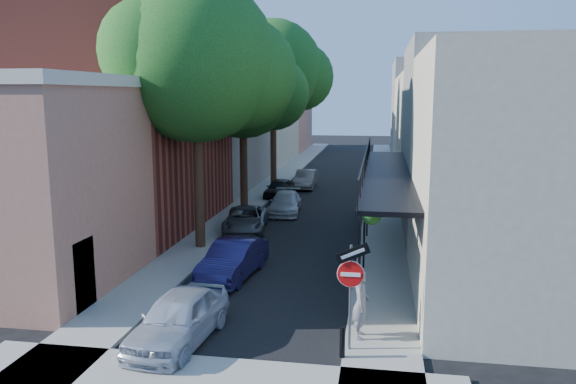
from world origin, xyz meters
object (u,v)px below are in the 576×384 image
at_px(oak_far, 280,71).
at_px(parked_car_d, 285,203).
at_px(oak_near, 208,64).
at_px(parked_car_f, 306,179).
at_px(parked_car_b, 233,259).
at_px(parked_car_c, 246,220).
at_px(parked_car_a, 179,318).
at_px(sign_post, 351,278).
at_px(bollard, 342,342).
at_px(parked_car_e, 279,188).
at_px(pedestrian, 361,304).
at_px(oak_mid, 250,87).

relative_size(oak_far, parked_car_d, 2.88).
distance_m(oak_near, parked_car_f, 18.10).
bearing_deg(parked_car_b, parked_car_c, 106.19).
bearing_deg(parked_car_a, sign_post, 6.09).
xyz_separation_m(bollard, oak_far, (-6.35, 26.77, 7.74)).
bearing_deg(sign_post, parked_car_b, 129.74).
height_order(parked_car_a, parked_car_e, parked_car_a).
bearing_deg(oak_far, sign_post, -76.09).
height_order(oak_near, oak_far, oak_far).
bearing_deg(parked_car_c, bollard, -74.35).
height_order(sign_post, oak_near, oak_near).
xyz_separation_m(sign_post, parked_car_d, (-4.56, 16.94, -1.44)).
distance_m(parked_car_a, pedestrian, 4.92).
bearing_deg(oak_far, pedestrian, -75.16).
height_order(oak_far, pedestrian, oak_far).
height_order(parked_car_b, pedestrian, pedestrian).
xyz_separation_m(parked_car_b, parked_car_e, (-1.19, 16.23, -0.07)).
bearing_deg(parked_car_f, bollard, -81.48).
relative_size(bollard, parked_car_e, 0.22).
bearing_deg(bollard, pedestrian, 72.58).
distance_m(parked_car_b, parked_car_f, 20.28).
bearing_deg(parked_car_f, oak_near, -97.81).
height_order(oak_mid, parked_car_f, oak_mid).
xyz_separation_m(oak_near, parked_car_c, (0.77, 3.15, -7.29)).
distance_m(parked_car_c, parked_car_d, 4.66).
xyz_separation_m(parked_car_b, parked_car_f, (0.00, 20.28, -0.04)).
xyz_separation_m(oak_mid, parked_car_d, (2.02, -0.31, -6.46)).
bearing_deg(oak_near, parked_car_b, -62.66).
bearing_deg(parked_car_e, bollard, -70.94).
distance_m(parked_car_c, parked_car_e, 9.27).
bearing_deg(parked_car_a, parked_car_b, 94.67).
relative_size(parked_car_d, parked_car_e, 1.15).
xyz_separation_m(bollard, pedestrian, (0.40, 1.27, 0.55)).
bearing_deg(pedestrian, parked_car_d, 17.80).
xyz_separation_m(oak_far, parked_car_d, (1.95, -9.35, -7.66)).
bearing_deg(oak_mid, parked_car_f, 76.65).
xyz_separation_m(oak_near, parked_car_a, (1.94, -9.38, -7.17)).
height_order(parked_car_c, pedestrian, pedestrian).
bearing_deg(sign_post, pedestrian, 73.25).
xyz_separation_m(parked_car_c, parked_car_e, (0.01, 9.27, 0.02)).
relative_size(oak_near, parked_car_b, 2.75).
bearing_deg(sign_post, parked_car_c, 114.84).
bearing_deg(oak_mid, parked_car_e, 79.49).
distance_m(parked_car_d, parked_car_e, 4.92).
distance_m(bollard, pedestrian, 1.44).
bearing_deg(pedestrian, parked_car_c, 28.51).
relative_size(parked_car_d, parked_car_f, 1.06).
distance_m(bollard, parked_car_d, 17.96).
bearing_deg(parked_car_c, oak_far, 85.33).
relative_size(bollard, parked_car_f, 0.21).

